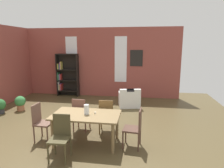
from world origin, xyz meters
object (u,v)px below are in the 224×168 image
(dining_chair_far_left, at_px, (80,113))
(bookshelf_tall, at_px, (66,75))
(potted_plant_corner, at_px, (20,102))
(armchair_white, at_px, (129,99))
(dining_table, at_px, (86,118))
(dining_chair_head_left, at_px, (41,121))
(dining_chair_near_left, at_px, (60,135))
(dining_chair_head_right, at_px, (135,127))
(potted_plant_by_shelf, at_px, (0,106))
(vase_on_table, at_px, (86,109))
(dining_chair_far_right, at_px, (106,115))

(dining_chair_far_left, xyz_separation_m, bookshelf_tall, (-1.88, 3.72, 0.49))
(potted_plant_corner, bearing_deg, armchair_white, 16.37)
(dining_table, bearing_deg, armchair_white, 75.47)
(dining_table, relative_size, bookshelf_tall, 0.81)
(dining_table, height_order, dining_chair_head_left, dining_chair_head_left)
(dining_chair_head_left, height_order, armchair_white, dining_chair_head_left)
(dining_table, height_order, dining_chair_near_left, dining_chair_near_left)
(dining_chair_near_left, bearing_deg, dining_table, 61.97)
(dining_chair_far_left, bearing_deg, potted_plant_corner, 153.98)
(bookshelf_tall, xyz_separation_m, armchair_white, (3.07, -1.22, -0.72))
(potted_plant_corner, bearing_deg, dining_chair_head_left, -46.40)
(dining_chair_head_right, bearing_deg, potted_plant_by_shelf, 161.24)
(dining_chair_far_left, xyz_separation_m, potted_plant_by_shelf, (-3.27, 0.94, -0.22))
(dining_chair_far_left, relative_size, armchair_white, 1.01)
(vase_on_table, height_order, dining_chair_head_right, vase_on_table)
(vase_on_table, height_order, armchair_white, vase_on_table)
(vase_on_table, bearing_deg, dining_chair_far_right, 62.77)
(dining_chair_head_left, relative_size, bookshelf_tall, 0.48)
(dining_table, distance_m, dining_chair_head_right, 1.19)
(dining_table, bearing_deg, potted_plant_corner, 146.89)
(dining_chair_head_right, height_order, potted_plant_by_shelf, dining_chair_head_right)
(dining_chair_near_left, distance_m, armchair_white, 4.07)
(vase_on_table, xyz_separation_m, bookshelf_tall, (-2.26, 4.41, 0.12))
(dining_chair_head_left, height_order, dining_chair_far_left, same)
(dining_chair_far_right, height_order, dining_chair_near_left, same)
(dining_chair_far_right, bearing_deg, armchair_white, 79.63)
(dining_chair_near_left, bearing_deg, armchair_white, 72.89)
(dining_table, bearing_deg, dining_chair_near_left, -118.03)
(dining_chair_far_right, height_order, potted_plant_by_shelf, dining_chair_far_right)
(bookshelf_tall, bearing_deg, dining_chair_head_right, -52.19)
(dining_chair_near_left, distance_m, potted_plant_by_shelf, 4.02)
(vase_on_table, height_order, bookshelf_tall, bookshelf_tall)
(vase_on_table, relative_size, bookshelf_tall, 0.12)
(dining_chair_far_right, distance_m, dining_chair_head_left, 1.70)
(dining_chair_head_left, bearing_deg, vase_on_table, -0.13)
(vase_on_table, bearing_deg, dining_chair_near_left, -118.92)
(vase_on_table, bearing_deg, bookshelf_tall, 117.13)
(dining_table, xyz_separation_m, potted_plant_by_shelf, (-3.64, 1.63, -0.38))
(dining_chair_near_left, xyz_separation_m, armchair_white, (1.19, 3.88, -0.23))
(dining_table, xyz_separation_m, dining_chair_near_left, (-0.37, -0.69, -0.15))
(dining_chair_far_right, height_order, dining_chair_head_left, same)
(dining_table, xyz_separation_m, vase_on_table, (0.01, -0.00, 0.21))
(potted_plant_by_shelf, bearing_deg, bookshelf_tall, 63.33)
(dining_chair_far_right, xyz_separation_m, potted_plant_corner, (-3.48, 1.34, -0.20))
(potted_plant_corner, bearing_deg, potted_plant_by_shelf, -143.00)
(dining_table, distance_m, dining_chair_far_right, 0.80)
(dining_chair_far_left, distance_m, armchair_white, 2.78)
(dining_table, relative_size, dining_chair_far_right, 1.70)
(dining_chair_far_right, bearing_deg, dining_chair_head_right, -40.63)
(dining_table, xyz_separation_m, potted_plant_corner, (-3.11, 2.03, -0.36))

